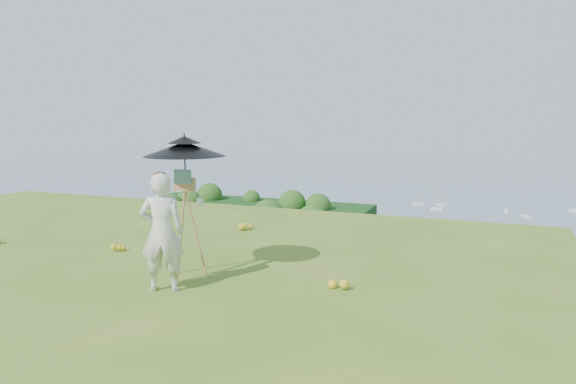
% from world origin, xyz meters
% --- Properties ---
extents(ground, '(14.00, 14.00, 0.00)m').
position_xyz_m(ground, '(0.00, 0.00, 0.00)').
color(ground, '#447020').
rests_on(ground, ground).
extents(shoreline_tier, '(170.00, 28.00, 8.00)m').
position_xyz_m(shoreline_tier, '(0.00, 75.00, -36.00)').
color(shoreline_tier, '#726C5B').
rests_on(shoreline_tier, bay_water).
extents(bay_water, '(700.00, 700.00, 0.00)m').
position_xyz_m(bay_water, '(0.00, 240.00, -34.00)').
color(bay_water, slate).
rests_on(bay_water, ground).
extents(peninsula, '(90.00, 60.00, 12.00)m').
position_xyz_m(peninsula, '(-75.00, 155.00, -29.00)').
color(peninsula, '#0F3710').
rests_on(peninsula, bay_water).
extents(slope_trees, '(110.00, 50.00, 6.00)m').
position_xyz_m(slope_trees, '(0.00, 35.00, -15.00)').
color(slope_trees, '#255319').
rests_on(slope_trees, forest_slope).
extents(harbor_town, '(110.00, 22.00, 5.00)m').
position_xyz_m(harbor_town, '(0.00, 75.00, -29.50)').
color(harbor_town, silver).
rests_on(harbor_town, shoreline_tier).
extents(moored_boats, '(140.00, 140.00, 0.70)m').
position_xyz_m(moored_boats, '(-12.50, 161.00, -33.65)').
color(moored_boats, silver).
rests_on(moored_boats, bay_water).
extents(wildflowers, '(10.00, 10.50, 0.12)m').
position_xyz_m(wildflowers, '(0.00, 0.25, 0.06)').
color(wildflowers, gold).
rests_on(wildflowers, ground).
extents(painter, '(0.65, 0.54, 1.51)m').
position_xyz_m(painter, '(1.81, 0.79, 0.76)').
color(painter, silver).
rests_on(painter, ground).
extents(field_easel, '(0.64, 0.64, 1.49)m').
position_xyz_m(field_easel, '(1.77, 1.40, 0.75)').
color(field_easel, '#A36544').
rests_on(field_easel, ground).
extents(sun_umbrella, '(1.41, 1.41, 0.74)m').
position_xyz_m(sun_umbrella, '(1.77, 1.43, 1.60)').
color(sun_umbrella, black).
rests_on(sun_umbrella, field_easel).
extents(painter_cap, '(0.27, 0.29, 0.10)m').
position_xyz_m(painter_cap, '(1.81, 0.79, 1.47)').
color(painter_cap, pink).
rests_on(painter_cap, painter).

